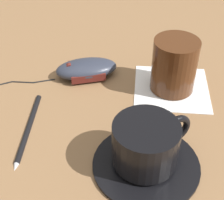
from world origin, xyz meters
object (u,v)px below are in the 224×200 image
(saucer, at_px, (146,164))
(coffee_cup, at_px, (147,143))
(pen, at_px, (28,127))
(drinking_glass, at_px, (174,65))
(computer_mouse, at_px, (86,69))

(saucer, xyz_separation_m, coffee_cup, (0.01, 0.00, 0.04))
(saucer, xyz_separation_m, pen, (0.03, 0.19, -0.00))
(drinking_glass, distance_m, pen, 0.26)
(pen, bearing_deg, computer_mouse, -16.11)
(computer_mouse, xyz_separation_m, drinking_glass, (0.00, -0.16, 0.03))
(drinking_glass, xyz_separation_m, pen, (-0.16, 0.21, -0.04))
(saucer, height_order, computer_mouse, computer_mouse)
(computer_mouse, relative_size, pen, 0.80)
(coffee_cup, distance_m, computer_mouse, 0.23)
(coffee_cup, xyz_separation_m, computer_mouse, (0.18, 0.14, -0.02))
(computer_mouse, distance_m, pen, 0.17)
(coffee_cup, relative_size, pen, 0.64)
(saucer, bearing_deg, pen, 81.84)
(coffee_cup, bearing_deg, saucer, -155.19)
(saucer, relative_size, pen, 0.94)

